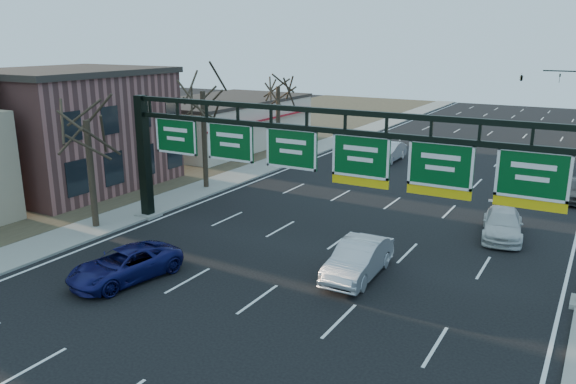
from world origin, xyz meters
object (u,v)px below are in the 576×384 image
Objects in this scene: sign_gantry at (328,162)px; car_white_wagon at (503,224)px; car_silver_sedan at (358,259)px; car_blue_suv at (125,265)px.

car_white_wagon is (7.12, 6.87, -3.92)m from sign_gantry.
car_silver_sedan reaches higher than car_white_wagon.
sign_gantry is at bearing -145.47° from car_white_wagon.
sign_gantry is 5.03× the size of car_white_wagon.
car_blue_suv is 1.04× the size of car_white_wagon.
car_blue_suv is 19.49m from car_white_wagon.
sign_gantry is 4.83× the size of car_blue_suv.
car_blue_suv is at bearing -130.64° from sign_gantry.
car_blue_suv is (-6.27, -7.30, -3.92)m from sign_gantry.
car_silver_sedan is (8.74, 5.47, 0.11)m from car_blue_suv.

